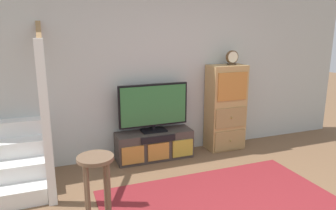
{
  "coord_description": "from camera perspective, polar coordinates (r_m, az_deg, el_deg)",
  "views": [
    {
      "loc": [
        -1.69,
        -2.01,
        1.9
      ],
      "look_at": [
        -0.19,
        1.92,
        0.87
      ],
      "focal_mm": 33.95,
      "sensor_mm": 36.0,
      "label": 1
    }
  ],
  "objects": [
    {
      "name": "back_wall",
      "position": [
        4.81,
        -0.19,
        7.13
      ],
      "size": [
        6.4,
        0.12,
        2.7
      ],
      "primitive_type": "cube",
      "color": "#B2B7B2",
      "rests_on": "ground_plane"
    },
    {
      "name": "area_rug",
      "position": [
        3.64,
        10.77,
        -17.91
      ],
      "size": [
        2.6,
        1.8,
        0.01
      ],
      "primitive_type": "cube",
      "color": "maroon",
      "rests_on": "ground_plane"
    },
    {
      "name": "media_console",
      "position": [
        4.74,
        -2.45,
        -7.21
      ],
      "size": [
        1.13,
        0.38,
        0.42
      ],
      "color": "#423833",
      "rests_on": "ground_plane"
    },
    {
      "name": "television",
      "position": [
        4.58,
        -2.61,
        -0.28
      ],
      "size": [
        1.03,
        0.22,
        0.7
      ],
      "color": "black",
      "rests_on": "media_console"
    },
    {
      "name": "side_cabinet",
      "position": [
        5.09,
        10.3,
        -0.49
      ],
      "size": [
        0.58,
        0.38,
        1.35
      ],
      "color": "tan",
      "rests_on": "ground_plane"
    },
    {
      "name": "desk_clock",
      "position": [
        4.98,
        11.44,
        8.32
      ],
      "size": [
        0.2,
        0.08,
        0.22
      ],
      "color": "#4C3823",
      "rests_on": "side_cabinet"
    },
    {
      "name": "staircase",
      "position": [
        4.52,
        -26.73,
        -7.63
      ],
      "size": [
        1.0,
        1.36,
        2.2
      ],
      "color": "white",
      "rests_on": "ground_plane"
    },
    {
      "name": "bar_stool_near",
      "position": [
        3.09,
        -12.74,
        -12.4
      ],
      "size": [
        0.34,
        0.34,
        0.76
      ],
      "color": "brown",
      "rests_on": "ground_plane"
    }
  ]
}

